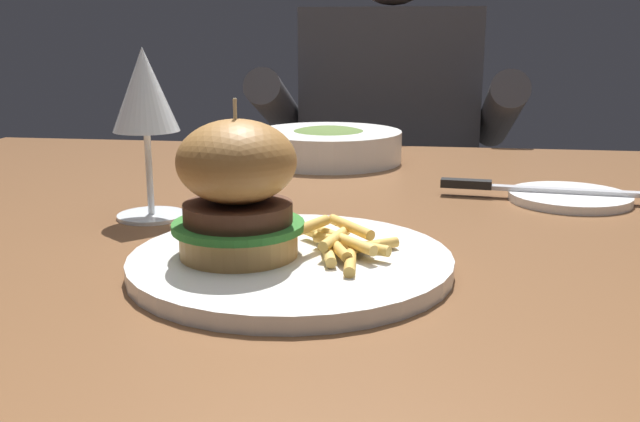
% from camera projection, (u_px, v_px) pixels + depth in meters
% --- Properties ---
extents(dining_table, '(1.42, 0.94, 0.74)m').
position_uv_depth(dining_table, '(357.00, 277.00, 0.81)').
color(dining_table, brown).
rests_on(dining_table, ground).
extents(main_plate, '(0.27, 0.27, 0.01)m').
position_uv_depth(main_plate, '(291.00, 262.00, 0.59)').
color(main_plate, white).
rests_on(main_plate, dining_table).
extents(burger_sandwich, '(0.11, 0.11, 0.13)m').
position_uv_depth(burger_sandwich, '(237.00, 189.00, 0.57)').
color(burger_sandwich, '#B78447').
rests_on(burger_sandwich, main_plate).
extents(fries_pile, '(0.09, 0.11, 0.03)m').
position_uv_depth(fries_pile, '(340.00, 242.00, 0.59)').
color(fries_pile, gold).
rests_on(fries_pile, main_plate).
extents(wine_glass, '(0.07, 0.07, 0.18)m').
position_uv_depth(wine_glass, '(145.00, 97.00, 0.73)').
color(wine_glass, silver).
rests_on(wine_glass, dining_table).
extents(bread_plate, '(0.14, 0.14, 0.01)m').
position_uv_depth(bread_plate, '(569.00, 197.00, 0.83)').
color(bread_plate, white).
rests_on(bread_plate, dining_table).
extents(table_knife, '(0.24, 0.04, 0.01)m').
position_uv_depth(table_knife, '(524.00, 188.00, 0.84)').
color(table_knife, silver).
rests_on(table_knife, bread_plate).
extents(soup_bowl, '(0.22, 0.22, 0.05)m').
position_uv_depth(soup_bowl, '(328.00, 145.00, 1.08)').
color(soup_bowl, white).
rests_on(soup_bowl, dining_table).
extents(diner_person, '(0.51, 0.36, 1.18)m').
position_uv_depth(diner_person, '(387.00, 207.00, 1.55)').
color(diner_person, '#282833').
rests_on(diner_person, ground).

